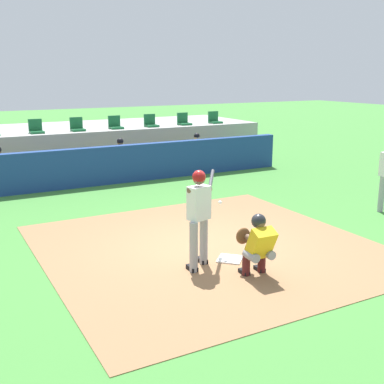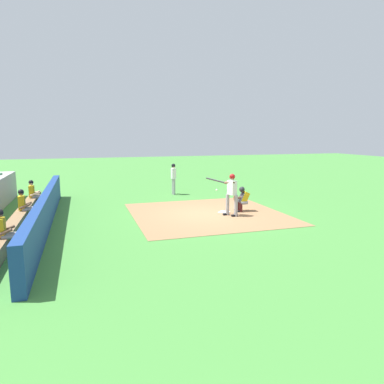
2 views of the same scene
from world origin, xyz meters
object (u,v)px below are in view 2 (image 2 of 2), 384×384
home_plate (224,212)px  batter_at_plate (231,192)px  catcher_crouched (242,198)px  on_deck_batter (173,177)px  dugout_player_2 (35,193)px  dugout_player_0 (6,230)px  dugout_player_1 (25,205)px

home_plate → batter_at_plate: size_ratio=0.24×
catcher_crouched → on_deck_batter: (5.28, 1.79, 0.41)m
home_plate → batter_at_plate: (-0.68, -0.02, 1.01)m
on_deck_batter → dugout_player_2: bearing=101.1°
dugout_player_0 → dugout_player_1: 3.88m
catcher_crouched → dugout_player_1: 9.03m
on_deck_batter → dugout_player_1: 8.42m
on_deck_batter → dugout_player_0: 10.95m
batter_at_plate → catcher_crouched: batter_at_plate is taller
dugout_player_2 → dugout_player_0: bearing=180.0°
batter_at_plate → on_deck_batter: 6.04m
dugout_player_0 → dugout_player_1: bearing=0.0°
home_plate → dugout_player_1: (0.91, 8.14, 0.65)m
on_deck_batter → dugout_player_0: size_ratio=1.37×
catcher_crouched → dugout_player_0: 9.46m
catcher_crouched → dugout_player_1: dugout_player_1 is taller
on_deck_batter → dugout_player_2: (-1.41, 7.19, -0.35)m
home_plate → catcher_crouched: size_ratio=0.28×
batter_at_plate → catcher_crouched: 1.14m
catcher_crouched → batter_at_plate: bearing=129.9°
on_deck_batter → home_plate: bearing=-169.8°
home_plate → dugout_player_2: bearing=64.6°
home_plate → dugout_player_2: size_ratio=0.34×
dugout_player_1 → on_deck_batter: bearing=-58.7°
home_plate → batter_at_plate: 1.22m
batter_at_plate → dugout_player_0: bearing=105.7°
home_plate → catcher_crouched: catcher_crouched is taller
catcher_crouched → dugout_player_2: (3.87, 8.98, 0.06)m
batter_at_plate → dugout_player_0: (-2.29, 8.17, -0.36)m
catcher_crouched → dugout_player_1: size_ratio=1.22×
dugout_player_1 → dugout_player_2: (2.96, 0.00, 0.00)m
on_deck_batter → dugout_player_1: on_deck_batter is taller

